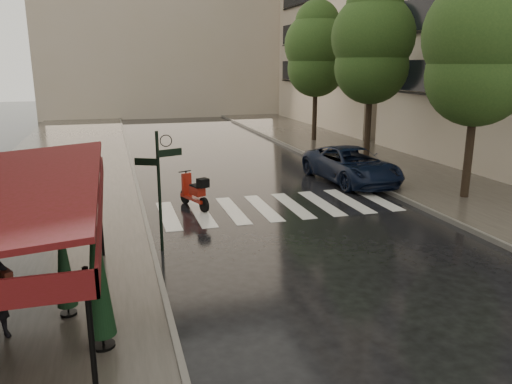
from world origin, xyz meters
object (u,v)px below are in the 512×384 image
parked_car (351,165)px  parasol_back (63,261)px  parasol_front (97,268)px  scooter (195,192)px

parked_car → parasol_back: parasol_back is taller
parasol_front → parasol_back: parasol_front is taller
scooter → parasol_back: (-3.53, -6.79, 0.66)m
parasol_front → parked_car: bearing=46.5°
parked_car → parasol_front: parasol_front is taller
parasol_front → parasol_back: bearing=115.6°
parasol_front → scooter: bearing=70.4°
scooter → parasol_front: bearing=-130.0°
scooter → parasol_back: 7.68m
scooter → parasol_back: size_ratio=0.84×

